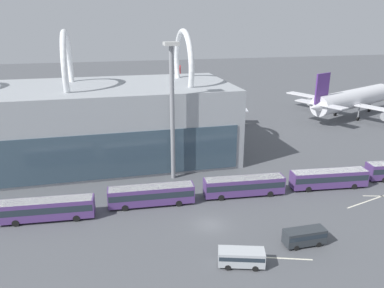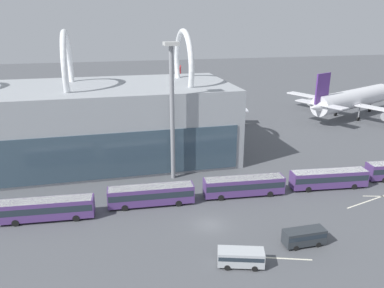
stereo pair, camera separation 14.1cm
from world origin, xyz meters
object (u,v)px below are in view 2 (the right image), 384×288
(airliner_at_gate_far, at_px, (179,108))
(airliner_parked_remote, at_px, (351,99))
(shuttle_bus_0, at_px, (47,208))
(floodlight_mast, at_px, (172,102))
(shuttle_bus_1, at_px, (151,194))
(service_van_crossing, at_px, (241,257))
(shuttle_bus_2, at_px, (244,185))
(shuttle_bus_3, at_px, (329,178))
(service_van_foreground, at_px, (304,236))

(airliner_at_gate_far, height_order, airliner_parked_remote, airliner_parked_remote)
(airliner_parked_remote, distance_m, shuttle_bus_0, 88.76)
(floodlight_mast, bearing_deg, shuttle_bus_1, -118.93)
(shuttle_bus_1, relative_size, service_van_crossing, 2.32)
(shuttle_bus_1, relative_size, shuttle_bus_2, 1.00)
(airliner_parked_remote, height_order, shuttle_bus_3, airliner_parked_remote)
(shuttle_bus_3, xyz_separation_m, service_van_crossing, (-22.10, -16.56, -0.62))
(shuttle_bus_2, xyz_separation_m, floodlight_mast, (-9.82, 9.81, 12.23))
(airliner_parked_remote, height_order, shuttle_bus_0, airliner_parked_remote)
(service_van_foreground, bearing_deg, shuttle_bus_2, -81.48)
(airliner_at_gate_far, relative_size, service_van_crossing, 6.45)
(service_van_foreground, bearing_deg, floodlight_mast, -64.28)
(service_van_crossing, bearing_deg, shuttle_bus_1, 132.00)
(airliner_at_gate_far, bearing_deg, shuttle_bus_2, 15.16)
(shuttle_bus_1, xyz_separation_m, service_van_crossing, (8.10, -17.45, -0.62))
(shuttle_bus_0, relative_size, floodlight_mast, 0.56)
(airliner_at_gate_far, xyz_separation_m, service_van_crossing, (-5.63, -62.22, -3.35))
(airliner_at_gate_far, height_order, shuttle_bus_0, airliner_at_gate_far)
(service_van_foreground, bearing_deg, service_van_crossing, 12.38)
(shuttle_bus_1, bearing_deg, shuttle_bus_2, 2.45)
(shuttle_bus_3, bearing_deg, shuttle_bus_2, -176.77)
(shuttle_bus_0, bearing_deg, airliner_parked_remote, 31.98)
(airliner_at_gate_far, height_order, shuttle_bus_2, airliner_at_gate_far)
(shuttle_bus_2, bearing_deg, shuttle_bus_1, -176.55)
(shuttle_bus_2, xyz_separation_m, service_van_crossing, (-7.00, -17.20, -0.62))
(shuttle_bus_0, relative_size, shuttle_bus_1, 1.00)
(shuttle_bus_0, height_order, service_van_foreground, shuttle_bus_0)
(shuttle_bus_1, bearing_deg, shuttle_bus_0, -173.09)
(airliner_parked_remote, distance_m, shuttle_bus_1, 75.23)
(shuttle_bus_3, xyz_separation_m, floodlight_mast, (-24.92, 10.46, 12.23))
(airliner_parked_remote, bearing_deg, shuttle_bus_1, -171.46)
(shuttle_bus_0, distance_m, service_van_crossing, 28.49)
(shuttle_bus_3, distance_m, floodlight_mast, 29.66)
(shuttle_bus_3, bearing_deg, floodlight_mast, 162.90)
(airliner_at_gate_far, distance_m, shuttle_bus_2, 45.12)
(service_van_foreground, height_order, service_van_crossing, service_van_foreground)
(airliner_at_gate_far, relative_size, shuttle_bus_1, 2.78)
(airliner_parked_remote, bearing_deg, airliner_at_gate_far, 150.98)
(airliner_at_gate_far, height_order, service_van_foreground, airliner_at_gate_far)
(airliner_at_gate_far, bearing_deg, service_van_foreground, 16.94)
(shuttle_bus_1, bearing_deg, service_van_foreground, -37.96)
(airliner_at_gate_far, distance_m, shuttle_bus_0, 54.11)
(shuttle_bus_3, relative_size, floodlight_mast, 0.56)
(service_van_foreground, bearing_deg, shuttle_bus_3, -131.72)
(shuttle_bus_1, distance_m, shuttle_bus_2, 15.11)
(airliner_at_gate_far, distance_m, floodlight_mast, 37.43)
(shuttle_bus_0, xyz_separation_m, service_van_foreground, (32.54, -14.42, -0.55))
(airliner_parked_remote, xyz_separation_m, service_van_foreground, (-45.96, -55.69, -4.11))
(floodlight_mast, bearing_deg, service_van_foreground, -64.00)
(airliner_parked_remote, xyz_separation_m, shuttle_bus_2, (-48.30, -40.59, -3.56))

